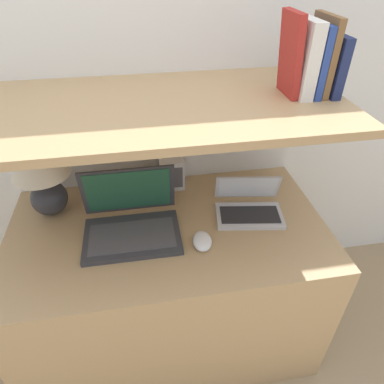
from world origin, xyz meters
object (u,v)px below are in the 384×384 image
object	(u,v)px
laptop_small	(249,207)
computer_mouse	(202,241)
router_box	(172,173)
laptop_large	(131,221)
book_navy	(330,64)
table_lamp	(41,170)
book_brown	(322,56)
book_blue	(313,59)
book_white	(302,58)
book_red	(291,55)

from	to	relation	value
laptop_small	computer_mouse	distance (m)	0.27
router_box	laptop_large	bearing A→B (deg)	-125.67
laptop_large	book_navy	xyz separation A→B (m)	(0.72, 0.07, 0.53)
book_navy	table_lamp	bearing A→B (deg)	174.38
computer_mouse	router_box	world-z (taller)	router_box
book_navy	book_brown	size ratio (longest dim) A/B	0.78
book_blue	book_white	distance (m)	0.04
computer_mouse	book_red	xyz separation A→B (m)	(0.32, 0.19, 0.59)
book_brown	book_blue	distance (m)	0.03
computer_mouse	router_box	size ratio (longest dim) A/B	0.72
book_navy	book_blue	world-z (taller)	book_blue
laptop_small	computer_mouse	world-z (taller)	laptop_small
laptop_small	book_navy	bearing A→B (deg)	10.77
laptop_small	book_red	bearing A→B (deg)	25.64
router_box	book_red	bearing A→B (deg)	-27.01
book_brown	book_white	size ratio (longest dim) A/B	1.04
laptop_large	laptop_small	world-z (taller)	laptop_large
table_lamp	laptop_large	xyz separation A→B (m)	(0.32, -0.17, -0.16)
laptop_large	router_box	bearing A→B (deg)	54.33
laptop_small	book_blue	size ratio (longest dim) A/B	1.30
laptop_large	router_box	xyz separation A→B (m)	(0.19, 0.27, 0.02)
laptop_large	laptop_small	xyz separation A→B (m)	(0.48, 0.03, -0.02)
computer_mouse	book_red	bearing A→B (deg)	31.38
table_lamp	book_brown	xyz separation A→B (m)	(1.00, -0.10, 0.40)
book_navy	book_brown	xyz separation A→B (m)	(-0.04, 0.00, 0.03)
laptop_large	book_brown	world-z (taller)	book_brown
router_box	book_brown	distance (m)	0.75
book_brown	book_white	world-z (taller)	book_brown
book_red	book_brown	bearing A→B (deg)	0.00
router_box	book_white	size ratio (longest dim) A/B	0.61
book_white	table_lamp	bearing A→B (deg)	173.77
book_red	laptop_large	bearing A→B (deg)	-172.86
book_brown	book_blue	xyz separation A→B (m)	(-0.03, 0.00, -0.01)
laptop_small	book_navy	world-z (taller)	book_navy
book_white	router_box	bearing A→B (deg)	155.39
router_box	book_brown	world-z (taller)	book_brown
router_box	book_red	world-z (taller)	book_red
book_navy	book_red	bearing A→B (deg)	180.00
laptop_small	router_box	size ratio (longest dim) A/B	2.01
computer_mouse	book_brown	bearing A→B (deg)	24.41
book_navy	laptop_large	bearing A→B (deg)	-174.30
laptop_small	computer_mouse	xyz separation A→B (m)	(-0.22, -0.15, -0.01)
computer_mouse	book_white	distance (m)	0.71
table_lamp	router_box	xyz separation A→B (m)	(0.51, 0.09, -0.13)
laptop_large	book_brown	size ratio (longest dim) A/B	1.47
computer_mouse	book_blue	xyz separation A→B (m)	(0.40, 0.19, 0.58)
laptop_large	book_white	xyz separation A→B (m)	(0.62, 0.07, 0.55)
laptop_large	laptop_small	distance (m)	0.48
book_blue	book_navy	bearing A→B (deg)	0.00
book_brown	book_red	bearing A→B (deg)	180.00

